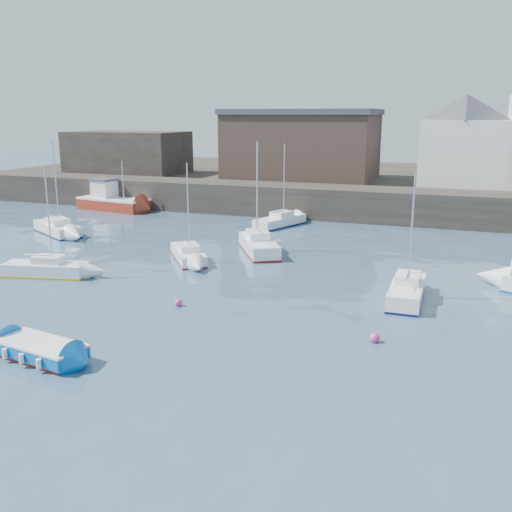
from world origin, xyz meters
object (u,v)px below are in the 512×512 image
(fishing_boat, at_px, (112,200))
(sailboat_h, at_px, (280,221))
(sailboat_a, at_px, (46,269))
(sailboat_c, at_px, (407,291))
(buoy_near, at_px, (178,306))
(buoy_far, at_px, (263,251))
(buoy_mid, at_px, (374,342))
(sailboat_b, at_px, (188,254))
(sailboat_e, at_px, (57,228))
(blue_dinghy, at_px, (41,350))
(sailboat_f, at_px, (259,245))

(fishing_boat, relative_size, sailboat_h, 1.12)
(sailboat_a, height_order, sailboat_c, sailboat_c)
(buoy_near, height_order, buoy_far, buoy_near)
(buoy_far, bearing_deg, buoy_mid, -54.58)
(buoy_near, bearing_deg, buoy_far, 90.15)
(sailboat_b, relative_size, sailboat_c, 0.98)
(sailboat_b, relative_size, sailboat_h, 0.92)
(buoy_mid, distance_m, buoy_far, 18.17)
(sailboat_c, bearing_deg, sailboat_e, 164.91)
(sailboat_c, bearing_deg, buoy_near, -155.37)
(fishing_boat, relative_size, buoy_near, 19.91)
(sailboat_a, relative_size, sailboat_e, 0.87)
(fishing_boat, height_order, sailboat_e, sailboat_e)
(sailboat_c, height_order, buoy_far, sailboat_c)
(blue_dinghy, distance_m, buoy_far, 21.52)
(sailboat_c, xyz_separation_m, sailboat_h, (-13.02, 17.91, -0.05))
(blue_dinghy, height_order, sailboat_b, sailboat_b)
(fishing_boat, bearing_deg, sailboat_a, -64.82)
(sailboat_a, bearing_deg, buoy_far, 47.06)
(buoy_far, bearing_deg, sailboat_h, 100.50)
(buoy_mid, bearing_deg, sailboat_e, 153.34)
(sailboat_a, relative_size, buoy_far, 18.15)
(sailboat_e, distance_m, buoy_far, 18.35)
(sailboat_a, distance_m, buoy_mid, 21.25)
(blue_dinghy, relative_size, buoy_far, 11.34)
(blue_dinghy, distance_m, sailboat_h, 31.03)
(sailboat_a, bearing_deg, sailboat_f, 45.67)
(sailboat_b, distance_m, sailboat_h, 14.27)
(sailboat_h, bearing_deg, buoy_far, -79.50)
(sailboat_e, distance_m, sailboat_h, 19.31)
(fishing_boat, relative_size, sailboat_b, 1.22)
(sailboat_b, bearing_deg, fishing_boat, 136.40)
(buoy_near, bearing_deg, buoy_mid, -7.48)
(sailboat_h, relative_size, buoy_near, 17.81)
(sailboat_f, bearing_deg, buoy_near, -89.36)
(blue_dinghy, height_order, fishing_boat, fishing_boat)
(sailboat_e, bearing_deg, sailboat_b, -16.14)
(sailboat_b, bearing_deg, sailboat_e, 163.86)
(fishing_boat, bearing_deg, sailboat_h, -7.30)
(sailboat_a, bearing_deg, sailboat_c, 7.59)
(buoy_mid, bearing_deg, blue_dinghy, -152.37)
(sailboat_c, relative_size, buoy_far, 18.52)
(blue_dinghy, height_order, buoy_near, blue_dinghy)
(sailboat_e, distance_m, sailboat_f, 18.23)
(sailboat_f, xyz_separation_m, buoy_mid, (10.64, -14.16, -0.56))
(sailboat_e, xyz_separation_m, buoy_near, (18.37, -13.11, -0.51))
(sailboat_c, xyz_separation_m, buoy_near, (-11.20, -5.14, -0.53))
(blue_dinghy, relative_size, sailboat_e, 0.54)
(sailboat_a, relative_size, sailboat_b, 1.00)
(sailboat_b, height_order, buoy_mid, sailboat_b)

